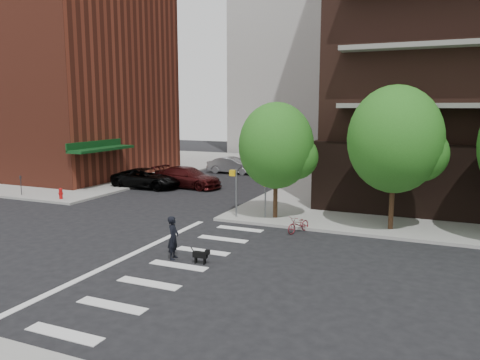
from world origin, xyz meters
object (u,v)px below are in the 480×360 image
parked_car_black (147,178)px  parked_car_maroon (187,177)px  parked_car_silver (232,165)px  scooter (299,224)px  fire_hydrant (61,193)px  dog_walker (173,238)px

parked_car_black → parked_car_maroon: (2.70, 1.37, 0.05)m
parked_car_silver → scooter: bearing=-146.6°
scooter → fire_hydrant: bearing=-163.6°
parked_car_black → parked_car_silver: size_ratio=1.17×
parked_car_black → parked_car_silver: 10.04m
parked_car_black → dog_walker: bearing=-144.3°
parked_car_black → parked_car_maroon: 3.03m
parked_car_maroon → scooter: (11.40, -9.09, -0.37)m
parked_car_black → scooter: size_ratio=3.37×
parked_car_silver → scooter: (11.42, -17.39, -0.34)m
parked_car_black → parked_car_maroon: parked_car_maroon is taller
parked_car_silver → scooter: parked_car_silver is taller
parked_car_black → scooter: (14.10, -7.72, -0.33)m
parked_car_black → parked_car_silver: bearing=-17.7°
fire_hydrant → scooter: 16.45m
parked_car_silver → dog_walker: (7.90, -23.23, 0.12)m
dog_walker → parked_car_silver: bearing=5.3°
parked_car_maroon → fire_hydrant: bearing=152.4°
fire_hydrant → dog_walker: bearing=-29.0°
parked_car_black → parked_car_silver: parked_car_silver is taller
parked_car_silver → dog_walker: 24.54m
parked_car_maroon → scooter: bearing=-123.5°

